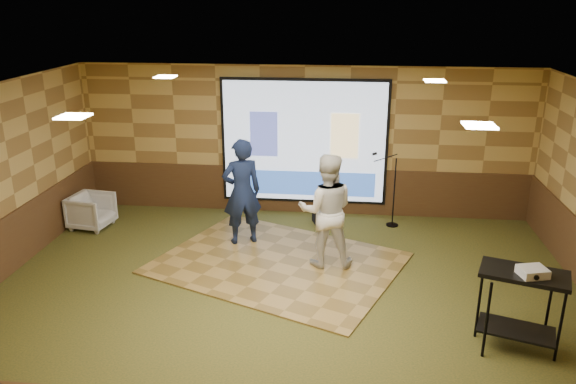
# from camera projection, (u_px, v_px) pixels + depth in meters

# --- Properties ---
(ground) EXTENTS (9.00, 9.00, 0.00)m
(ground) POSITION_uv_depth(u_px,v_px,m) (285.00, 295.00, 8.41)
(ground) COLOR #303B1A
(ground) RESTS_ON ground
(room_shell) EXTENTS (9.04, 7.04, 3.02)m
(room_shell) POSITION_uv_depth(u_px,v_px,m) (285.00, 161.00, 7.72)
(room_shell) COLOR tan
(room_shell) RESTS_ON ground
(wainscot_back) EXTENTS (9.00, 0.04, 0.95)m
(wainscot_back) POSITION_uv_depth(u_px,v_px,m) (304.00, 190.00, 11.52)
(wainscot_back) COLOR #4D2E19
(wainscot_back) RESTS_ON ground
(projector_screen) EXTENTS (3.32, 0.06, 2.52)m
(projector_screen) POSITION_uv_depth(u_px,v_px,m) (304.00, 143.00, 11.15)
(projector_screen) COLOR black
(projector_screen) RESTS_ON room_shell
(downlight_nw) EXTENTS (0.32, 0.32, 0.02)m
(downlight_nw) POSITION_uv_depth(u_px,v_px,m) (165.00, 77.00, 9.34)
(downlight_nw) COLOR #FFE9BF
(downlight_nw) RESTS_ON room_shell
(downlight_ne) EXTENTS (0.32, 0.32, 0.02)m
(downlight_ne) POSITION_uv_depth(u_px,v_px,m) (435.00, 81.00, 8.90)
(downlight_ne) COLOR #FFE9BF
(downlight_ne) RESTS_ON room_shell
(downlight_sw) EXTENTS (0.32, 0.32, 0.02)m
(downlight_sw) POSITION_uv_depth(u_px,v_px,m) (73.00, 116.00, 6.24)
(downlight_sw) COLOR #FFE9BF
(downlight_sw) RESTS_ON room_shell
(downlight_se) EXTENTS (0.32, 0.32, 0.02)m
(downlight_se) POSITION_uv_depth(u_px,v_px,m) (479.00, 125.00, 5.80)
(downlight_se) COLOR #FFE9BF
(downlight_se) RESTS_ON room_shell
(dance_floor) EXTENTS (4.60, 4.12, 0.03)m
(dance_floor) POSITION_uv_depth(u_px,v_px,m) (278.00, 263.00, 9.39)
(dance_floor) COLOR olive
(dance_floor) RESTS_ON ground
(player_left) EXTENTS (0.82, 0.70, 1.91)m
(player_left) POSITION_uv_depth(u_px,v_px,m) (242.00, 192.00, 9.88)
(player_left) COLOR #152042
(player_left) RESTS_ON dance_floor
(player_right) EXTENTS (0.97, 0.78, 1.89)m
(player_right) POSITION_uv_depth(u_px,v_px,m) (326.00, 211.00, 9.03)
(player_right) COLOR silver
(player_right) RESTS_ON dance_floor
(av_table) EXTENTS (1.02, 0.54, 1.08)m
(av_table) POSITION_uv_depth(u_px,v_px,m) (521.00, 294.00, 6.88)
(av_table) COLOR black
(av_table) RESTS_ON ground
(projector) EXTENTS (0.37, 0.33, 0.10)m
(projector) POSITION_uv_depth(u_px,v_px,m) (533.00, 272.00, 6.68)
(projector) COLOR silver
(projector) RESTS_ON av_table
(mic_stand) EXTENTS (0.58, 0.24, 1.48)m
(mic_stand) POSITION_uv_depth(u_px,v_px,m) (391.00, 202.00, 10.82)
(mic_stand) COLOR black
(mic_stand) RESTS_ON ground
(banquet_chair) EXTENTS (0.83, 0.81, 0.66)m
(banquet_chair) POSITION_uv_depth(u_px,v_px,m) (92.00, 211.00, 10.79)
(banquet_chair) COLOR gray
(banquet_chair) RESTS_ON ground
(duffel_bag) EXTENTS (0.48, 0.39, 0.26)m
(duffel_bag) POSITION_uv_depth(u_px,v_px,m) (324.00, 216.00, 11.10)
(duffel_bag) COLOR black
(duffel_bag) RESTS_ON ground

